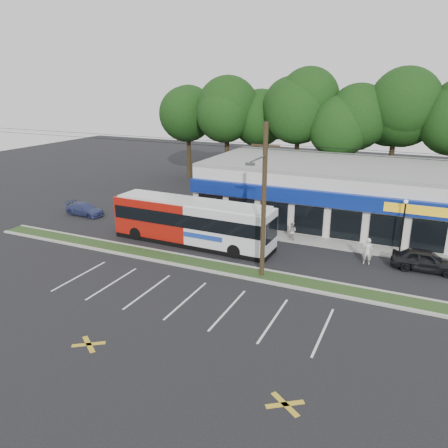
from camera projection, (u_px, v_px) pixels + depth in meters
ground at (214, 274)px, 29.22m from camera, size 120.00×120.00×0.00m
grass_strip at (221, 268)px, 30.07m from camera, size 40.00×1.60×0.12m
curb_south at (215, 272)px, 29.33m from camera, size 40.00×0.25×0.14m
curb_north at (226, 263)px, 30.80m from camera, size 40.00×0.25×0.14m
sidewalk at (319, 242)px, 34.99m from camera, size 32.00×2.20×0.10m
strip_mall at (344, 192)px, 39.95m from camera, size 25.00×12.55×5.30m
utility_pole at (261, 197)px, 27.22m from camera, size 50.00×2.77×10.00m
lamp_post at (403, 221)px, 31.62m from camera, size 0.30×0.30×4.25m
tree_line at (351, 119)px, 47.47m from camera, size 46.76×6.76×11.83m
metrobus at (192, 221)px, 34.15m from camera, size 13.23×3.09×3.54m
car_dark at (425, 260)px, 29.58m from camera, size 4.39×1.87×1.48m
car_silver at (148, 223)px, 37.30m from camera, size 4.75×1.95×1.53m
car_blue at (85, 209)px, 41.97m from camera, size 4.15×1.94×1.17m
pedestrian_a at (367, 251)px, 30.52m from camera, size 0.75×0.52×1.95m
pedestrian_b at (292, 231)px, 35.11m from camera, size 0.82×0.66×1.59m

